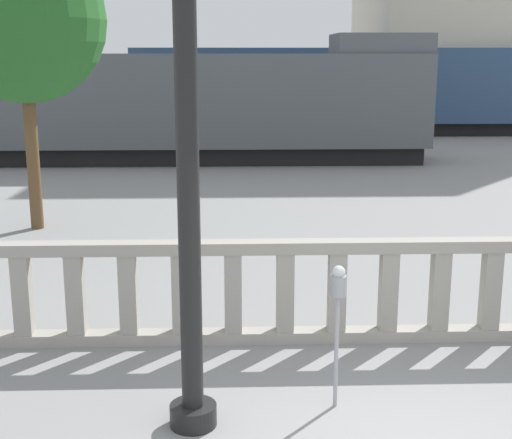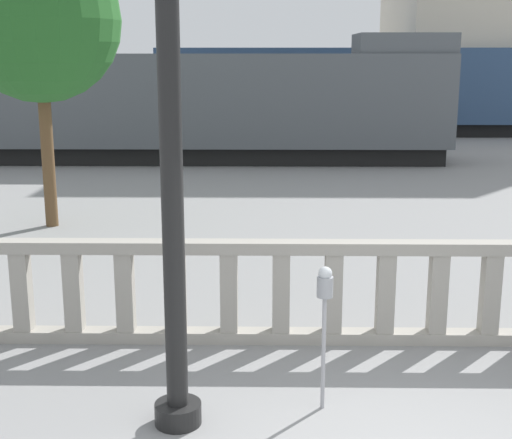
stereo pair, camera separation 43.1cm
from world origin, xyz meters
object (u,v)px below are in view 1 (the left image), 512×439
lamppost (186,77)px  train_near (124,106)px  train_far (395,89)px  tree_left (23,21)px  parking_meter (338,296)px

lamppost → train_near: lamppost is taller
lamppost → train_far: lamppost is taller
train_far → tree_left: bearing=-122.5°
train_near → tree_left: bearing=-92.9°
lamppost → tree_left: lamppost is taller
parking_meter → train_near: bearing=104.9°
lamppost → tree_left: (-3.46, 7.77, 0.80)m
parking_meter → train_far: train_far is taller
train_near → train_far: (10.38, 8.12, 0.12)m
tree_left → train_near: bearing=87.1°
train_far → tree_left: tree_left is taller
lamppost → train_near: (-3.00, 16.64, -1.36)m
lamppost → parking_meter: 2.46m
parking_meter → tree_left: (-4.81, 7.45, 2.82)m
parking_meter → train_far: size_ratio=0.07×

